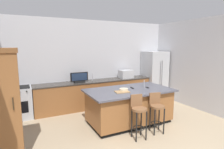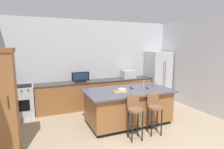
% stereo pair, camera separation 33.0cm
% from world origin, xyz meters
% --- Properties ---
extents(wall_back, '(6.35, 0.12, 2.99)m').
position_xyz_m(wall_back, '(0.00, 4.02, 1.49)').
color(wall_back, '#BCBCC1').
rests_on(wall_back, ground_plane).
extents(wall_right, '(0.12, 4.42, 2.99)m').
position_xyz_m(wall_right, '(2.97, 2.01, 1.49)').
color(wall_right, '#BCBCC1').
rests_on(wall_right, ground_plane).
extents(counter_back, '(4.09, 0.62, 0.92)m').
position_xyz_m(counter_back, '(-0.02, 3.64, 0.46)').
color(counter_back, brown).
rests_on(counter_back, ground_plane).
extents(kitchen_island, '(2.33, 1.29, 0.94)m').
position_xyz_m(kitchen_island, '(0.29, 1.97, 0.48)').
color(kitchen_island, black).
rests_on(kitchen_island, ground_plane).
extents(refrigerator, '(0.83, 0.80, 1.88)m').
position_xyz_m(refrigerator, '(2.45, 3.56, 0.94)').
color(refrigerator, '#B7BABF').
rests_on(refrigerator, ground_plane).
extents(range_oven, '(0.79, 0.63, 0.94)m').
position_xyz_m(range_oven, '(-2.47, 3.64, 0.47)').
color(range_oven, '#B7BABF').
rests_on(range_oven, ground_plane).
extents(cabinet_tower, '(0.61, 0.57, 2.08)m').
position_xyz_m(cabinet_tower, '(-2.64, 1.53, 1.08)').
color(cabinet_tower, brown).
rests_on(cabinet_tower, ground_plane).
extents(microwave, '(0.48, 0.36, 0.29)m').
position_xyz_m(microwave, '(1.18, 3.64, 1.07)').
color(microwave, '#B7BABF').
rests_on(microwave, counter_back).
extents(tv_monitor, '(0.58, 0.16, 0.33)m').
position_xyz_m(tv_monitor, '(-0.62, 3.59, 1.07)').
color(tv_monitor, black).
rests_on(tv_monitor, counter_back).
extents(sink_faucet_back, '(0.02, 0.02, 0.24)m').
position_xyz_m(sink_faucet_back, '(-0.10, 3.74, 1.04)').
color(sink_faucet_back, '#B2B2B7').
rests_on(sink_faucet_back, counter_back).
extents(sink_faucet_island, '(0.02, 0.02, 0.22)m').
position_xyz_m(sink_faucet_island, '(0.78, 1.97, 1.05)').
color(sink_faucet_island, '#B2B2B7').
rests_on(sink_faucet_island, kitchen_island).
extents(bar_stool_left, '(0.34, 0.36, 1.01)m').
position_xyz_m(bar_stool_left, '(0.01, 1.12, 0.61)').
color(bar_stool_left, brown).
rests_on(bar_stool_left, ground_plane).
extents(bar_stool_right, '(0.35, 0.37, 0.97)m').
position_xyz_m(bar_stool_right, '(0.58, 1.17, 0.58)').
color(bar_stool_right, brown).
rests_on(bar_stool_right, ground_plane).
extents(fruit_bowl, '(0.23, 0.23, 0.06)m').
position_xyz_m(fruit_bowl, '(0.07, 1.90, 0.97)').
color(fruit_bowl, beige).
rests_on(fruit_bowl, kitchen_island).
extents(cell_phone, '(0.12, 0.16, 0.01)m').
position_xyz_m(cell_phone, '(0.86, 1.92, 0.94)').
color(cell_phone, black).
rests_on(cell_phone, kitchen_island).
extents(tv_remote, '(0.07, 0.18, 0.02)m').
position_xyz_m(tv_remote, '(0.44, 2.07, 0.95)').
color(tv_remote, black).
rests_on(tv_remote, kitchen_island).
extents(cutting_board, '(0.39, 0.30, 0.02)m').
position_xyz_m(cutting_board, '(-0.02, 1.82, 0.95)').
color(cutting_board, '#A87F51').
rests_on(cutting_board, kitchen_island).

